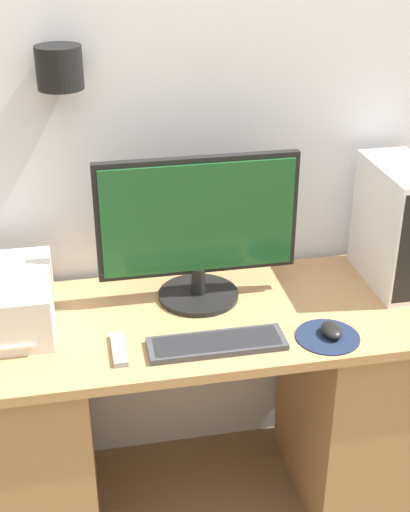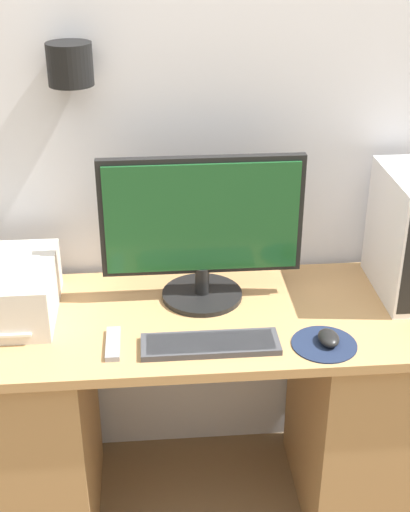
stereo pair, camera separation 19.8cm
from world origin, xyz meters
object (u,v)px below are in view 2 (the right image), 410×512
(keyboard, at_px, (210,344))
(remote_control, at_px, (113,344))
(monitor, at_px, (202,226))
(computer_tower, at_px, (409,235))
(mouse, at_px, (329,338))

(keyboard, xyz_separation_m, remote_control, (-0.27, 0.03, -0.00))
(monitor, relative_size, keyboard, 1.57)
(computer_tower, xyz_separation_m, remote_control, (-0.91, -0.24, -0.19))
(mouse, distance_m, computer_tower, 0.45)
(keyboard, bearing_deg, remote_control, 174.34)
(remote_control, bearing_deg, mouse, -3.76)
(monitor, bearing_deg, mouse, -41.29)
(remote_control, bearing_deg, monitor, 43.06)
(monitor, bearing_deg, remote_control, -136.94)
(mouse, relative_size, remote_control, 0.55)
(keyboard, relative_size, mouse, 4.58)
(monitor, height_order, keyboard, monitor)
(monitor, distance_m, keyboard, 0.37)
(remote_control, bearing_deg, computer_tower, 14.56)
(monitor, height_order, remote_control, monitor)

